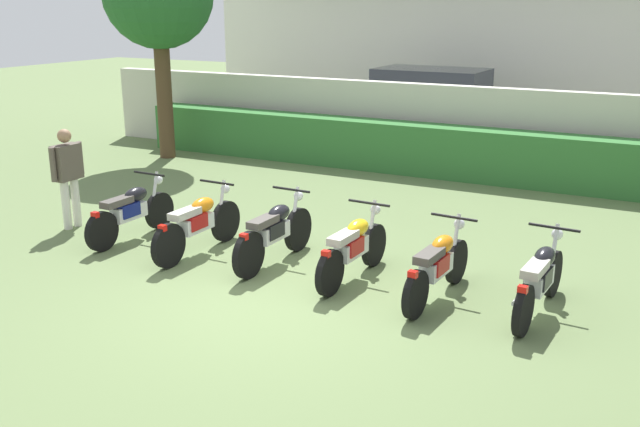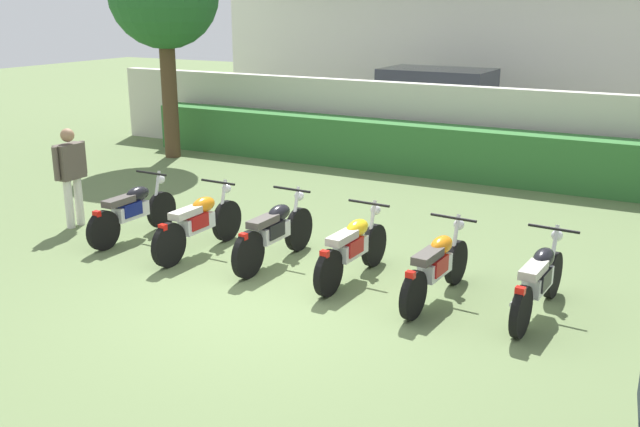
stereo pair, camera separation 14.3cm
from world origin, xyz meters
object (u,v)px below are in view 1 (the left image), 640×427
at_px(motorcycle_in_row_2, 274,232).
at_px(motorcycle_in_row_5, 540,279).
at_px(parked_car, 436,107).
at_px(motorcycle_in_row_1, 198,223).
at_px(motorcycle_in_row_3, 353,247).
at_px(motorcycle_in_row_4, 437,265).
at_px(motorcycle_in_row_0, 131,211).
at_px(inspector_person, 68,171).

relative_size(motorcycle_in_row_2, motorcycle_in_row_5, 1.01).
relative_size(parked_car, motorcycle_in_row_1, 2.35).
distance_m(motorcycle_in_row_3, motorcycle_in_row_4, 1.18).
bearing_deg(motorcycle_in_row_1, motorcycle_in_row_5, -87.22).
distance_m(motorcycle_in_row_2, motorcycle_in_row_4, 2.40).
relative_size(motorcycle_in_row_0, motorcycle_in_row_1, 0.95).
relative_size(motorcycle_in_row_1, motorcycle_in_row_4, 1.04).
height_order(motorcycle_in_row_0, inspector_person, inspector_person).
bearing_deg(motorcycle_in_row_0, motorcycle_in_row_1, -91.13).
relative_size(parked_car, motorcycle_in_row_2, 2.39).
height_order(motorcycle_in_row_1, motorcycle_in_row_3, motorcycle_in_row_1).
bearing_deg(motorcycle_in_row_3, motorcycle_in_row_1, 95.15).
height_order(motorcycle_in_row_1, motorcycle_in_row_5, motorcycle_in_row_1).
bearing_deg(inspector_person, motorcycle_in_row_3, 0.08).
distance_m(motorcycle_in_row_4, inspector_person, 6.17).
distance_m(parked_car, motorcycle_in_row_4, 10.24).
height_order(motorcycle_in_row_5, inspector_person, inspector_person).
bearing_deg(motorcycle_in_row_4, inspector_person, 93.09).
xyz_separation_m(motorcycle_in_row_3, motorcycle_in_row_5, (2.36, 0.01, -0.00)).
xyz_separation_m(motorcycle_in_row_0, motorcycle_in_row_2, (2.48, 0.09, 0.01)).
xyz_separation_m(motorcycle_in_row_2, motorcycle_in_row_3, (1.22, -0.05, -0.01)).
bearing_deg(motorcycle_in_row_0, parked_car, -7.82).
distance_m(motorcycle_in_row_1, motorcycle_in_row_2, 1.19).
bearing_deg(motorcycle_in_row_5, motorcycle_in_row_0, 94.10).
bearing_deg(motorcycle_in_row_5, inspector_person, 93.80).
bearing_deg(motorcycle_in_row_2, parked_car, 7.09).
bearing_deg(motorcycle_in_row_5, motorcycle_in_row_1, 94.93).
distance_m(motorcycle_in_row_2, motorcycle_in_row_5, 3.58).
distance_m(motorcycle_in_row_2, motorcycle_in_row_3, 1.22).
xyz_separation_m(motorcycle_in_row_1, motorcycle_in_row_5, (4.76, 0.10, -0.01)).
height_order(motorcycle_in_row_3, inspector_person, inspector_person).
bearing_deg(motorcycle_in_row_0, motorcycle_in_row_3, -87.95).
bearing_deg(parked_car, motorcycle_in_row_0, -98.26).
xyz_separation_m(motorcycle_in_row_0, inspector_person, (-1.27, 0.03, 0.49)).
bearing_deg(motorcycle_in_row_0, inspector_person, 90.20).
relative_size(parked_car, inspector_person, 2.84).
bearing_deg(motorcycle_in_row_1, motorcycle_in_row_2, -81.29).
distance_m(motorcycle_in_row_1, motorcycle_in_row_4, 3.58).
height_order(motorcycle_in_row_1, motorcycle_in_row_2, motorcycle_in_row_2).
bearing_deg(motorcycle_in_row_3, motorcycle_in_row_0, 93.43).
distance_m(motorcycle_in_row_0, motorcycle_in_row_2, 2.48).
bearing_deg(motorcycle_in_row_1, parked_car, -0.11).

